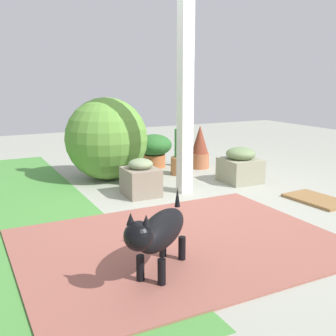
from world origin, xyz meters
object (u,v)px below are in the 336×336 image
Objects in this scene: terracotta_pot_broad at (154,148)px; stone_planter_mid at (141,179)px; terracotta_pot_tall at (179,159)px; doormat at (317,200)px; round_shrub at (107,139)px; stone_planter_nearest at (240,166)px; dog at (159,232)px; porch_pillar at (185,84)px; terracotta_pot_spiky at (200,148)px.

stone_planter_mid is at bearing 148.78° from terracotta_pot_broad.
terracotta_pot_tall is 1.84m from doormat.
stone_planter_nearest is at bearing -122.63° from round_shrub.
round_shrub reaches higher than dog.
stone_planter_nearest is 0.83m from terracotta_pot_tall.
round_shrub is at bearing -12.05° from dog.
terracotta_pot_spiky is at bearing -39.27° from porch_pillar.
stone_planter_mid is (0.02, 1.31, -0.02)m from stone_planter_nearest.
terracotta_pot_broad is (0.57, 0.09, 0.06)m from terracotta_pot_tall.
terracotta_pot_tall is at bearing -171.37° from terracotta_pot_broad.
stone_planter_mid is (0.10, 0.48, -1.00)m from porch_pillar.
round_shrub is at bearing 90.39° from terracotta_pot_spiky.
terracotta_pot_broad is at bearing 19.24° from doormat.
terracotta_pot_tall reaches higher than doormat.
porch_pillar is 5.21× the size of stone_planter_nearest.
terracotta_pot_broad is at bearing -31.22° from stone_planter_mid.
terracotta_pot_broad is at bearing -66.13° from round_shrub.
doormat is (-1.01, -0.23, -0.18)m from stone_planter_nearest.
terracotta_pot_spiky is at bearing -36.17° from dog.
terracotta_pot_spiky reaches higher than terracotta_pot_tall.
terracotta_pot_spiky is 3.24m from dog.
terracotta_pot_broad is at bearing 24.23° from stone_planter_nearest.
terracotta_pot_spiky reaches higher than dog.
stone_planter_nearest is 1.05m from doormat.
terracotta_pot_tall is (-0.21, -0.91, -0.29)m from round_shrub.
terracotta_pot_spiky is 0.50m from terracotta_pot_tall.
porch_pillar reaches higher than round_shrub.
round_shrub is at bearing 30.21° from porch_pillar.
doormat is at bearing -71.74° from dog.
dog is (-2.40, 1.46, 0.09)m from terracotta_pot_tall.
dog is (-1.74, 0.63, 0.12)m from stone_planter_mid.
terracotta_pot_broad is at bearing 8.63° from terracotta_pot_tall.
terracotta_pot_spiky is 0.97× the size of doormat.
round_shrub is 1.38m from terracotta_pot_spiky.
round_shrub is at bearing 5.09° from stone_planter_mid.
stone_planter_mid is 0.40× the size of round_shrub.
terracotta_pot_spiky reaches higher than stone_planter_nearest.
terracotta_pot_tall is 1.21× the size of terracotta_pot_broad.
porch_pillar is 3.65× the size of dog.
stone_planter_nearest is at bearing -178.37° from terracotta_pot_spiky.
terracotta_pot_spiky is at bearing 1.63° from stone_planter_nearest.
round_shrub is 2.04× the size of terracotta_pot_broad.
porch_pillar is at bearing -149.79° from round_shrub.
porch_pillar is at bearing -101.65° from stone_planter_mid.
stone_planter_mid is at bearing 124.30° from terracotta_pot_spiky.
terracotta_pot_tall is 2.81m from dog.
terracotta_pot_spiky is (0.01, -1.36, -0.22)m from round_shrub.
terracotta_pot_broad is (1.33, -0.26, -0.91)m from porch_pillar.
round_shrub is at bearing 113.87° from terracotta_pot_broad.
stone_planter_mid is 1.06m from terracotta_pot_tall.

